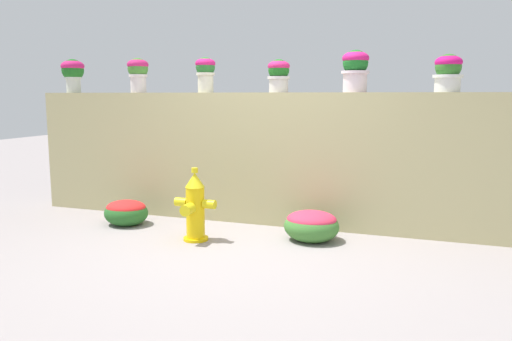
% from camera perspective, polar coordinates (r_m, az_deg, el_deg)
% --- Properties ---
extents(ground_plane, '(24.00, 24.00, 0.00)m').
position_cam_1_polar(ground_plane, '(4.89, -2.04, -9.24)').
color(ground_plane, gray).
extents(stone_wall, '(6.24, 0.29, 1.52)m').
position_cam_1_polar(stone_wall, '(5.83, 2.24, 1.30)').
color(stone_wall, tan).
rests_on(stone_wall, ground).
extents(potted_plant_0, '(0.30, 0.30, 0.43)m').
position_cam_1_polar(potted_plant_0, '(7.11, -19.94, 10.46)').
color(potted_plant_0, beige).
rests_on(potted_plant_0, stone_wall).
extents(potted_plant_1, '(0.26, 0.26, 0.42)m').
position_cam_1_polar(potted_plant_1, '(6.52, -13.16, 10.84)').
color(potted_plant_1, silver).
rests_on(potted_plant_1, stone_wall).
extents(potted_plant_2, '(0.24, 0.24, 0.41)m').
position_cam_1_polar(potted_plant_2, '(6.11, -5.72, 11.11)').
color(potted_plant_2, beige).
rests_on(potted_plant_2, stone_wall).
extents(potted_plant_3, '(0.25, 0.25, 0.37)m').
position_cam_1_polar(potted_plant_3, '(5.81, 2.58, 10.89)').
color(potted_plant_3, beige).
rests_on(potted_plant_3, stone_wall).
extents(potted_plant_4, '(0.30, 0.30, 0.45)m').
position_cam_1_polar(potted_plant_4, '(5.63, 11.13, 11.29)').
color(potted_plant_4, silver).
rests_on(potted_plant_4, stone_wall).
extents(potted_plant_5, '(0.30, 0.30, 0.38)m').
position_cam_1_polar(potted_plant_5, '(5.55, 20.84, 10.46)').
color(potted_plant_5, silver).
rests_on(potted_plant_5, stone_wall).
extents(fire_hydrant, '(0.45, 0.37, 0.76)m').
position_cam_1_polar(fire_hydrant, '(5.24, -6.90, -4.20)').
color(fire_hydrant, yellow).
rests_on(fire_hydrant, ground).
extents(flower_bush_left, '(0.51, 0.46, 0.30)m').
position_cam_1_polar(flower_bush_left, '(6.06, -14.42, -4.48)').
color(flower_bush_left, '#276125').
rests_on(flower_bush_left, ground).
extents(flower_bush_right, '(0.57, 0.51, 0.33)m').
position_cam_1_polar(flower_bush_right, '(5.27, 6.27, -6.06)').
color(flower_bush_right, '#417C33').
rests_on(flower_bush_right, ground).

